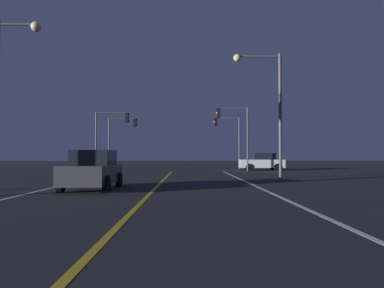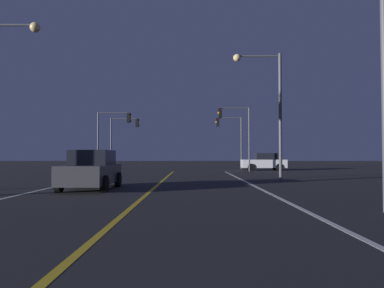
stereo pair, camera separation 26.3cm
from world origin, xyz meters
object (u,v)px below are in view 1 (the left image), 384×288
at_px(car_oncoming, 93,170).
at_px(traffic_light_near_left, 112,127).
at_px(traffic_light_far_left, 122,131).
at_px(street_lamp_right_near, 363,35).
at_px(street_lamp_right_far, 268,98).
at_px(traffic_light_far_right, 227,131).
at_px(traffic_light_near_right, 233,124).
at_px(street_lamp_left_mid, 8,81).
at_px(car_crossing_side, 262,162).

bearing_deg(car_oncoming, traffic_light_near_left, -171.02).
bearing_deg(traffic_light_near_left, traffic_light_far_left, 90.24).
distance_m(street_lamp_right_near, street_lamp_right_far, 11.45).
bearing_deg(traffic_light_far_right, traffic_light_far_left, -0.00).
bearing_deg(traffic_light_near_left, street_lamp_right_far, -48.71).
xyz_separation_m(traffic_light_near_right, street_lamp_left_mid, (-11.94, -18.30, 0.32)).
distance_m(car_oncoming, street_lamp_left_mid, 5.29).
height_order(car_crossing_side, traffic_light_near_left, traffic_light_near_left).
bearing_deg(street_lamp_right_far, street_lamp_right_near, 90.14).
xyz_separation_m(traffic_light_near_left, street_lamp_right_far, (11.57, -13.17, 0.69)).
relative_size(traffic_light_near_right, street_lamp_left_mid, 0.81).
distance_m(traffic_light_near_left, street_lamp_left_mid, 18.33).
relative_size(car_crossing_side, street_lamp_left_mid, 0.59).
distance_m(traffic_light_far_left, street_lamp_right_far, 21.98).
bearing_deg(street_lamp_right_far, traffic_light_far_right, -88.92).
height_order(traffic_light_near_right, traffic_light_near_left, traffic_light_near_right).
height_order(traffic_light_near_right, traffic_light_far_left, traffic_light_near_right).
height_order(car_crossing_side, street_lamp_right_near, street_lamp_right_near).
relative_size(car_crossing_side, street_lamp_right_near, 0.60).
xyz_separation_m(car_crossing_side, traffic_light_near_right, (-3.16, -2.37, 3.52)).
height_order(traffic_light_far_left, street_lamp_right_far, street_lamp_right_far).
relative_size(traffic_light_near_right, traffic_light_far_right, 1.06).
bearing_deg(car_crossing_side, street_lamp_right_far, 79.90).
bearing_deg(street_lamp_right_far, traffic_light_near_left, -48.71).
distance_m(traffic_light_near_right, traffic_light_far_left, 12.48).
xyz_separation_m(traffic_light_near_right, traffic_light_far_left, (-11.20, 5.50, -0.28)).
distance_m(traffic_light_near_right, street_lamp_right_near, 24.62).
relative_size(car_crossing_side, traffic_light_far_right, 0.78).
distance_m(car_oncoming, street_lamp_right_near, 11.54).
distance_m(traffic_light_near_right, street_lamp_right_far, 13.18).
bearing_deg(street_lamp_left_mid, street_lamp_right_near, -27.06).
distance_m(car_crossing_side, traffic_light_far_left, 15.05).
bearing_deg(street_lamp_left_mid, car_crossing_side, 53.86).
bearing_deg(traffic_light_near_right, street_lamp_right_far, 91.71).
height_order(traffic_light_far_right, street_lamp_right_near, street_lamp_right_near).
xyz_separation_m(car_oncoming, traffic_light_far_left, (-2.88, 23.61, 3.24)).
bearing_deg(street_lamp_left_mid, street_lamp_right_far, 22.60).
height_order(car_oncoming, street_lamp_right_near, street_lamp_right_near).
distance_m(car_crossing_side, traffic_light_far_right, 5.50).
bearing_deg(traffic_light_near_right, traffic_light_near_left, 0.00).
distance_m(traffic_light_near_right, traffic_light_far_right, 5.51).
distance_m(car_oncoming, car_crossing_side, 23.47).
relative_size(traffic_light_near_left, street_lamp_right_near, 0.76).
bearing_deg(traffic_light_far_left, street_lamp_right_far, -58.17).
height_order(street_lamp_left_mid, street_lamp_right_far, street_lamp_right_far).
xyz_separation_m(car_oncoming, street_lamp_right_far, (8.70, 4.94, 3.91)).
xyz_separation_m(traffic_light_far_right, street_lamp_right_near, (0.38, -30.12, 0.55)).
xyz_separation_m(car_oncoming, traffic_light_far_right, (8.35, 23.61, 3.28)).
relative_size(traffic_light_near_right, traffic_light_far_left, 1.08).
distance_m(traffic_light_far_right, street_lamp_left_mid, 26.65).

